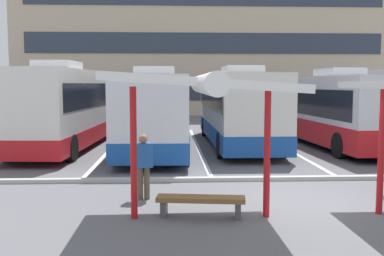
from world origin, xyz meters
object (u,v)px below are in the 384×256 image
at_px(coach_bus_0, 68,108).
at_px(waiting_passenger_0, 143,162).
at_px(coach_bus_1, 157,111).
at_px(coach_bus_2, 237,109).
at_px(waiting_shelter_0, 202,86).
at_px(bench_0, 201,202).
at_px(coach_bus_3, 324,110).

bearing_deg(coach_bus_0, waiting_passenger_0, -67.50).
distance_m(coach_bus_1, coach_bus_2, 3.73).
distance_m(waiting_shelter_0, waiting_passenger_0, 2.94).
bearing_deg(waiting_shelter_0, bench_0, 90.00).
relative_size(waiting_shelter_0, waiting_passenger_0, 3.02).
bearing_deg(coach_bus_1, coach_bus_0, 173.08).
bearing_deg(coach_bus_3, bench_0, -119.83).
xyz_separation_m(coach_bus_2, coach_bus_3, (4.24, 0.39, -0.07)).
distance_m(coach_bus_2, waiting_shelter_0, 11.85).
distance_m(coach_bus_0, coach_bus_3, 11.90).
height_order(waiting_shelter_0, bench_0, waiting_shelter_0).
distance_m(coach_bus_0, waiting_shelter_0, 12.47).
bearing_deg(coach_bus_1, waiting_shelter_0, -83.58).
bearing_deg(coach_bus_1, bench_0, -83.40).
bearing_deg(waiting_shelter_0, coach_bus_0, 114.74).
bearing_deg(bench_0, waiting_passenger_0, 129.53).
distance_m(coach_bus_1, coach_bus_3, 7.97).
relative_size(coach_bus_2, waiting_passenger_0, 6.65).
xyz_separation_m(coach_bus_1, bench_0, (1.22, -10.51, -1.28)).
xyz_separation_m(coach_bus_1, waiting_passenger_0, (-0.08, -8.93, -0.70)).
height_order(coach_bus_2, waiting_shelter_0, coach_bus_2).
xyz_separation_m(coach_bus_0, waiting_passenger_0, (3.90, -9.42, -0.85)).
bearing_deg(waiting_passenger_0, waiting_shelter_0, -55.17).
bearing_deg(bench_0, waiting_shelter_0, -90.00).
bearing_deg(coach_bus_2, waiting_passenger_0, -111.11).
xyz_separation_m(coach_bus_0, waiting_shelter_0, (5.20, -11.29, 1.02)).
xyz_separation_m(coach_bus_2, waiting_shelter_0, (-2.43, -11.54, 1.12)).
relative_size(coach_bus_0, coach_bus_1, 0.93).
bearing_deg(waiting_passenger_0, coach_bus_1, 89.46).
xyz_separation_m(coach_bus_0, bench_0, (5.20, -10.99, -1.43)).
relative_size(coach_bus_2, bench_0, 5.58).
height_order(bench_0, waiting_passenger_0, waiting_passenger_0).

